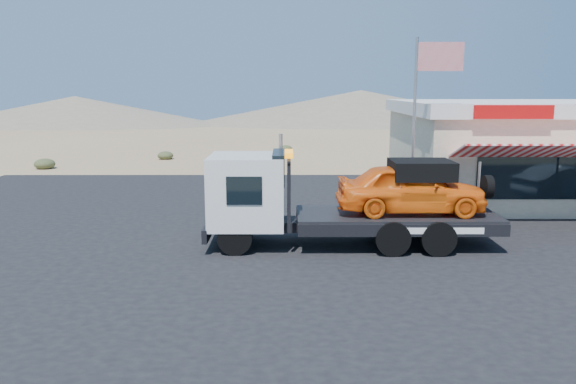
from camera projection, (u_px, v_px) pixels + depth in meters
name	position (u px, v px, depth m)	size (l,w,h in m)	color
ground	(264.00, 265.00, 14.28)	(120.00, 120.00, 0.00)	#957654
asphalt_lot	(333.00, 234.00, 17.23)	(32.00, 24.00, 0.02)	black
tow_truck	(344.00, 196.00, 15.79)	(8.07, 2.39, 2.70)	black
jerky_store	(530.00, 149.00, 22.77)	(10.40, 9.97, 3.90)	beige
flagpole	(422.00, 109.00, 18.03)	(1.55, 0.10, 6.00)	#99999E
distant_hills	(201.00, 109.00, 68.12)	(126.00, 48.00, 4.20)	#726B59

